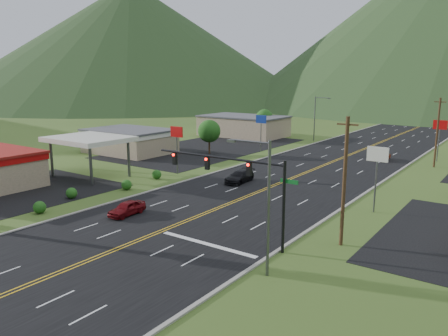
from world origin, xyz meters
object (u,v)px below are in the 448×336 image
Objects in this scene: streetlight_west at (316,116)px; car_dark_mid at (240,177)px; traffic_signal at (238,176)px; streetlight_east at (264,199)px; car_red_near at (127,209)px; gas_canopy at (89,140)px; car_red_far at (383,156)px.

streetlight_west is 1.82× the size of car_dark_mid.
streetlight_east is at bearing -40.39° from traffic_signal.
streetlight_west is 40.30m from car_dark_mid.
car_red_near is at bearing -83.96° from streetlight_west.
streetlight_east is 2.27× the size of car_red_near.
car_dark_mid is at bearing 82.83° from car_red_near.
gas_canopy is at bearing -102.13° from streetlight_west.
car_dark_mid is 27.40m from car_red_far.
traffic_signal reaches higher than car_dark_mid.
streetlight_west is at bearing 77.87° from gas_canopy.
car_red_far is (17.58, -13.95, -4.53)m from streetlight_west.
traffic_signal is at bearing -72.03° from streetlight_west.
streetlight_east is 2.28× the size of car_red_far.
streetlight_west is (-22.86, 60.00, 0.00)m from streetlight_east.
streetlight_west is 49.10m from gas_canopy.
streetlight_east is 1.00× the size of streetlight_west.
car_dark_mid is at bearing 126.91° from streetlight_east.
streetlight_east is at bearing -69.14° from streetlight_west.
streetlight_west is 22.89m from car_red_far.
traffic_signal is 6.17m from streetlight_east.
gas_canopy is at bearing 164.30° from traffic_signal.
car_red_near is at bearing 168.53° from streetlight_east.
gas_canopy is at bearing 51.47° from car_red_far.
streetlight_east is 26.18m from car_dark_mid.
car_red_near is 0.80× the size of car_dark_mid.
traffic_signal reaches higher than car_red_near.
traffic_signal is at bearing -15.70° from gas_canopy.
traffic_signal is 42.32m from car_red_far.
streetlight_east is 64.21m from streetlight_west.
streetlight_east and streetlight_west have the same top height.
car_red_near is (16.30, -8.58, -4.20)m from gas_canopy.
gas_canopy is 2.52× the size of car_red_near.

